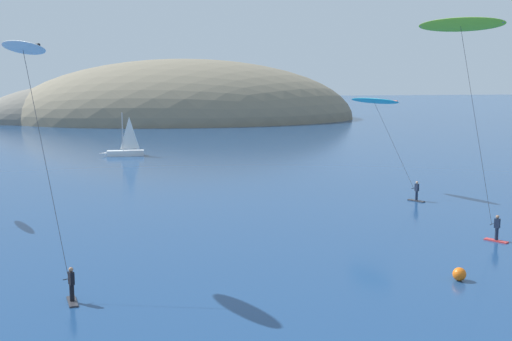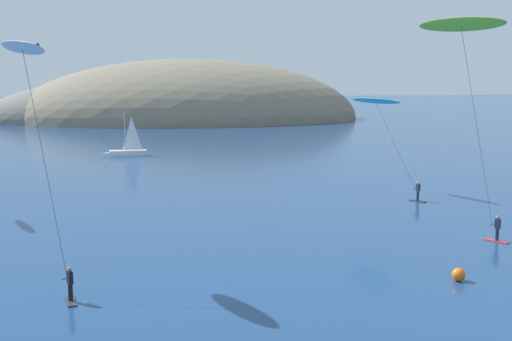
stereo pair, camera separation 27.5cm
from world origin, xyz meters
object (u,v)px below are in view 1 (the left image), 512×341
at_px(sailboat_near, 123,151).
at_px(marker_buoy, 459,274).
at_px(kitesurfer_cyan, 377,108).
at_px(kitesurfer_lime, 463,40).
at_px(kitesurfer_white, 26,64).

xyz_separation_m(sailboat_near, marker_buoy, (17.82, -56.20, -0.29)).
distance_m(sailboat_near, kitesurfer_cyan, 39.42).
bearing_deg(kitesurfer_cyan, kitesurfer_lime, -91.84).
distance_m(kitesurfer_lime, marker_buoy, 16.08).
distance_m(sailboat_near, kitesurfer_white, 52.42).
relative_size(kitesurfer_cyan, kitesurfer_white, 0.72).
distance_m(kitesurfer_cyan, kitesurfer_white, 33.47).
relative_size(kitesurfer_lime, marker_buoy, 20.34).
bearing_deg(kitesurfer_lime, kitesurfer_cyan, 88.16).
bearing_deg(kitesurfer_white, kitesurfer_cyan, 36.71).
xyz_separation_m(kitesurfer_white, marker_buoy, (21.63, -4.98, -10.78)).
height_order(kitesurfer_cyan, kitesurfer_lime, kitesurfer_lime).
relative_size(sailboat_near, kitesurfer_lime, 0.41).
height_order(kitesurfer_lime, marker_buoy, kitesurfer_lime).
relative_size(kitesurfer_cyan, kitesurfer_lime, 0.62).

